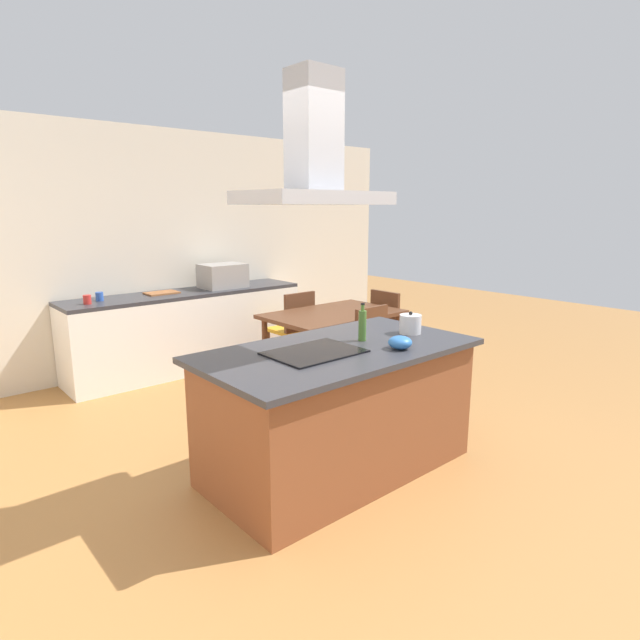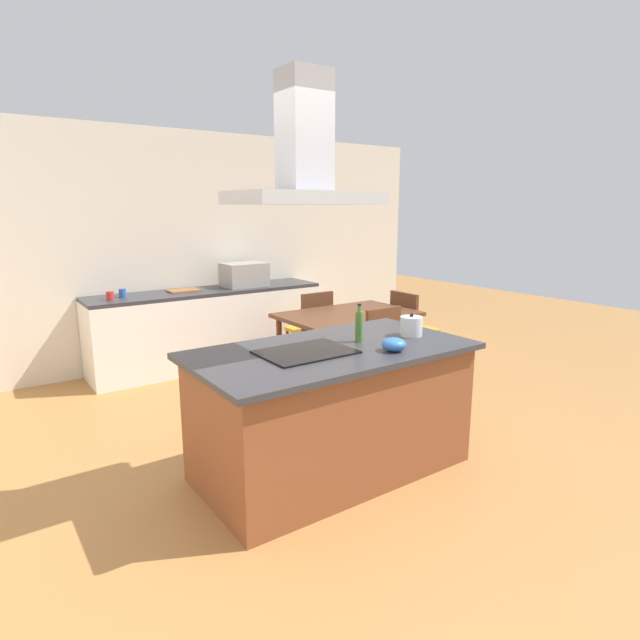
{
  "view_description": "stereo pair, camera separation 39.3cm",
  "coord_description": "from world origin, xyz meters",
  "views": [
    {
      "loc": [
        -2.34,
        -2.51,
        1.84
      ],
      "look_at": [
        0.18,
        0.4,
        1.0
      ],
      "focal_mm": 29.22,
      "sensor_mm": 36.0,
      "label": 1
    },
    {
      "loc": [
        -2.03,
        -2.75,
        1.84
      ],
      "look_at": [
        0.18,
        0.4,
        1.0
      ],
      "focal_mm": 29.22,
      "sensor_mm": 36.0,
      "label": 2
    }
  ],
  "objects": [
    {
      "name": "coffee_mug_red",
      "position": [
        -0.77,
        2.81,
        0.95
      ],
      "size": [
        0.08,
        0.08,
        0.09
      ],
      "primitive_type": "cylinder",
      "color": "red",
      "rests_on": "back_counter"
    },
    {
      "name": "range_hood",
      "position": [
        -0.22,
        0.0,
        2.1
      ],
      "size": [
        0.9,
        0.55,
        0.78
      ],
      "color": "#ADADB2"
    },
    {
      "name": "chair_at_right_end",
      "position": [
        2.19,
        1.46,
        0.51
      ],
      "size": [
        0.42,
        0.42,
        0.89
      ],
      "color": "gold",
      "rests_on": "ground"
    },
    {
      "name": "olive_oil_bottle",
      "position": [
        0.25,
        0.02,
        1.02
      ],
      "size": [
        0.06,
        0.06,
        0.27
      ],
      "color": "#47722D",
      "rests_on": "kitchen_island"
    },
    {
      "name": "mixing_bowl",
      "position": [
        0.29,
        -0.3,
        0.94
      ],
      "size": [
        0.16,
        0.16,
        0.09
      ],
      "primitive_type": "ellipsoid",
      "color": "#2D6BB7",
      "rests_on": "kitchen_island"
    },
    {
      "name": "chair_facing_island",
      "position": [
        1.28,
        0.8,
        0.51
      ],
      "size": [
        0.42,
        0.42,
        0.89
      ],
      "color": "gold",
      "rests_on": "ground"
    },
    {
      "name": "tea_kettle",
      "position": [
        0.69,
        -0.06,
        0.97
      ],
      "size": [
        0.22,
        0.16,
        0.17
      ],
      "color": "silver",
      "rests_on": "kitchen_island"
    },
    {
      "name": "cooktop",
      "position": [
        -0.22,
        0.0,
        0.91
      ],
      "size": [
        0.6,
        0.44,
        0.01
      ],
      "primitive_type": "cube",
      "color": "black",
      "rests_on": "kitchen_island"
    },
    {
      "name": "coffee_mug_blue",
      "position": [
        -0.62,
        2.91,
        0.95
      ],
      "size": [
        0.08,
        0.08,
        0.09
      ],
      "primitive_type": "cylinder",
      "color": "#2D56B2",
      "rests_on": "back_counter"
    },
    {
      "name": "back_counter",
      "position": [
        0.33,
        2.88,
        0.45
      ],
      "size": [
        2.71,
        0.62,
        0.9
      ],
      "color": "white",
      "rests_on": "ground"
    },
    {
      "name": "kitchen_island",
      "position": [
        0.0,
        0.0,
        0.45
      ],
      "size": [
        1.93,
        1.03,
        0.9
      ],
      "color": "brown",
      "rests_on": "ground"
    },
    {
      "name": "dining_table",
      "position": [
        1.28,
        1.46,
        0.67
      ],
      "size": [
        1.4,
        0.9,
        0.75
      ],
      "color": "#59331E",
      "rests_on": "ground"
    },
    {
      "name": "countertop_microwave",
      "position": [
        0.8,
        2.88,
        1.04
      ],
      "size": [
        0.5,
        0.38,
        0.28
      ],
      "primitive_type": "cube",
      "color": "#9E9993",
      "rests_on": "back_counter"
    },
    {
      "name": "chair_facing_back_wall",
      "position": [
        1.28,
        2.13,
        0.51
      ],
      "size": [
        0.42,
        0.42,
        0.89
      ],
      "color": "gold",
      "rests_on": "ground"
    },
    {
      "name": "ground",
      "position": [
        0.0,
        1.5,
        0.0
      ],
      "size": [
        16.0,
        16.0,
        0.0
      ],
      "primitive_type": "plane",
      "color": "#AD753D"
    },
    {
      "name": "wall_back",
      "position": [
        0.0,
        3.25,
        1.35
      ],
      "size": [
        7.2,
        0.1,
        2.7
      ],
      "primitive_type": "cube",
      "color": "beige",
      "rests_on": "ground"
    },
    {
      "name": "cutting_board",
      "position": [
        0.05,
        2.93,
        0.91
      ],
      "size": [
        0.34,
        0.24,
        0.02
      ],
      "primitive_type": "cube",
      "color": "#995B33",
      "rests_on": "back_counter"
    }
  ]
}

